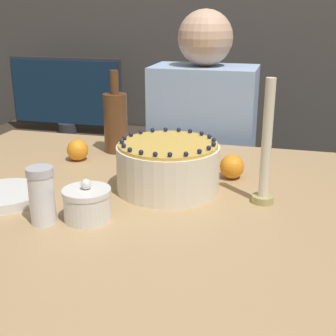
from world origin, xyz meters
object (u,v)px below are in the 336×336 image
object	(u,v)px
sugar_shaker	(42,195)
person_man_blue_shirt	(202,183)
candle	(266,153)
bottle	(116,121)
cake	(168,167)
tv_monitor	(66,94)
sugar_bowl	(87,204)

from	to	relation	value
sugar_shaker	person_man_blue_shirt	size ratio (longest dim) A/B	0.11
sugar_shaker	candle	distance (m)	0.53
candle	bottle	bearing A→B (deg)	147.87
cake	candle	distance (m)	0.26
tv_monitor	person_man_blue_shirt	bearing A→B (deg)	-25.94
cake	person_man_blue_shirt	size ratio (longest dim) A/B	0.22
person_man_blue_shirt	sugar_bowl	bearing A→B (deg)	83.48
sugar_bowl	bottle	distance (m)	0.53
cake	person_man_blue_shirt	world-z (taller)	person_man_blue_shirt
sugar_shaker	sugar_bowl	bearing A→B (deg)	23.89
tv_monitor	bottle	bearing A→B (deg)	-53.47
bottle	person_man_blue_shirt	world-z (taller)	person_man_blue_shirt
candle	person_man_blue_shirt	size ratio (longest dim) A/B	0.25
bottle	person_man_blue_shirt	size ratio (longest dim) A/B	0.22
cake	person_man_blue_shirt	bearing A→B (deg)	92.48
sugar_bowl	person_man_blue_shirt	xyz separation A→B (m)	(0.10, 0.88, -0.26)
candle	person_man_blue_shirt	bearing A→B (deg)	112.06
person_man_blue_shirt	bottle	bearing A→B (deg)	58.58
bottle	sugar_shaker	bearing A→B (deg)	-86.39
sugar_bowl	cake	bearing A→B (deg)	60.08
sugar_bowl	bottle	bearing A→B (deg)	103.54
sugar_shaker	tv_monitor	size ratio (longest dim) A/B	0.22
sugar_shaker	bottle	distance (m)	0.56
cake	person_man_blue_shirt	xyz separation A→B (m)	(-0.03, 0.66, -0.29)
sugar_shaker	cake	bearing A→B (deg)	50.43
bottle	cake	bearing A→B (deg)	-48.83
candle	person_man_blue_shirt	world-z (taller)	person_man_blue_shirt
sugar_shaker	person_man_blue_shirt	world-z (taller)	person_man_blue_shirt
person_man_blue_shirt	sugar_shaker	bearing A→B (deg)	78.36
bottle	person_man_blue_shirt	bearing A→B (deg)	58.58
sugar_shaker	bottle	xyz separation A→B (m)	(-0.04, 0.55, 0.04)
cake	bottle	xyz separation A→B (m)	(-0.25, 0.29, 0.04)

